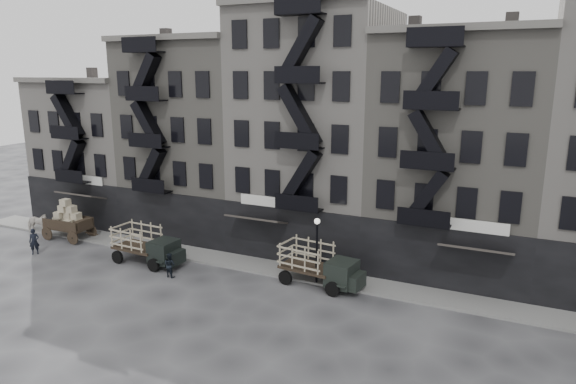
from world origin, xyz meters
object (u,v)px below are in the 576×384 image
at_px(stake_truck_west, 146,243).
at_px(pedestrian_mid, 170,265).
at_px(stake_truck_east, 319,262).
at_px(horse, 37,223).
at_px(wagon, 67,216).
at_px(pedestrian_west, 34,242).

relative_size(stake_truck_west, pedestrian_mid, 3.28).
bearing_deg(stake_truck_east, horse, -173.18).
bearing_deg(wagon, horse, 178.58).
xyz_separation_m(wagon, stake_truck_east, (21.28, -0.02, -0.30)).
xyz_separation_m(stake_truck_east, pedestrian_west, (-20.64, -3.57, -0.56)).
bearing_deg(stake_truck_east, wagon, -173.19).
bearing_deg(wagon, pedestrian_mid, -14.68).
height_order(stake_truck_west, pedestrian_mid, stake_truck_west).
bearing_deg(horse, pedestrian_west, -148.76).
relative_size(stake_truck_east, pedestrian_west, 2.88).
relative_size(wagon, stake_truck_west, 0.72).
bearing_deg(pedestrian_west, wagon, 56.74).
height_order(pedestrian_west, pedestrian_mid, pedestrian_west).
bearing_deg(stake_truck_east, pedestrian_west, -163.32).
xyz_separation_m(horse, stake_truck_east, (24.74, -0.02, 0.67)).
height_order(stake_truck_east, pedestrian_mid, stake_truck_east).
relative_size(horse, stake_truck_east, 0.36).
height_order(horse, stake_truck_west, stake_truck_west).
distance_m(horse, stake_truck_west, 12.76).
height_order(horse, wagon, wagon).
distance_m(wagon, stake_truck_east, 21.28).
relative_size(horse, pedestrian_mid, 1.23).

